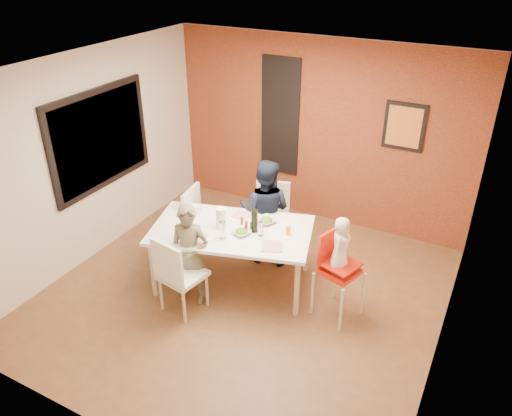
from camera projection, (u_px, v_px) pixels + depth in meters
The scene contains 35 objects.
ground at pixel (245, 293), 6.12m from camera, with size 4.50×4.50×0.00m, color brown.
ceiling at pixel (242, 72), 4.82m from camera, with size 4.50×4.50×0.02m, color silver.
wall_back at pixel (319, 132), 7.21m from camera, with size 4.50×0.02×2.70m, color beige.
wall_front at pixel (97, 318), 3.72m from camera, with size 4.50×0.02×2.70m, color beige.
wall_left at pixel (90, 158), 6.39m from camera, with size 0.02×4.50×2.70m, color beige.
wall_right at pixel (459, 248), 4.55m from camera, with size 0.02×4.50×2.70m, color beige.
brick_accent_wall at pixel (318, 133), 7.20m from camera, with size 4.50×0.02×2.70m, color maroon.
picture_window_frame at pixel (100, 139), 6.43m from camera, with size 0.05×1.70×1.30m, color black.
picture_window_pane at pixel (101, 139), 6.43m from camera, with size 0.02×1.55×1.15m, color black.
glassblock_strip at pixel (280, 117), 7.36m from camera, with size 0.55×0.03×1.70m, color silver.
glassblock_surround at pixel (280, 117), 7.36m from camera, with size 0.60×0.03×1.76m, color black.
art_print_frame at pixel (404, 127), 6.55m from camera, with size 0.54×0.03×0.64m, color black.
art_print_canvas at pixel (404, 127), 6.54m from camera, with size 0.44×0.01×0.54m, color orange.
dining_table at pixel (232, 234), 5.97m from camera, with size 2.10×1.53×0.79m.
chair_near at pixel (176, 273), 5.57m from camera, with size 0.53×0.53×0.99m.
chair_far at pixel (271, 214), 6.74m from camera, with size 0.57×0.57×0.98m.
chair_left at pixel (184, 217), 6.67m from camera, with size 0.51×0.51×0.99m.
high_chair at pixel (337, 267), 5.53m from camera, with size 0.55×0.55×1.04m.
child_near at pixel (190, 255), 5.71m from camera, with size 0.46×0.30×1.27m, color brown.
child_far at pixel (265, 211), 6.46m from camera, with size 0.70×0.54×1.43m, color black.
toddler at pixel (341, 245), 5.36m from camera, with size 0.31×0.20×0.64m, color white.
plate_near_left at pixel (196, 238), 5.75m from camera, with size 0.22×0.22×0.01m, color white.
plate_far_mid at pixel (241, 215), 6.22m from camera, with size 0.20×0.20×0.01m, color white.
plate_near_right at pixel (272, 246), 5.60m from camera, with size 0.24×0.24×0.01m, color silver.
plate_far_left at pixel (191, 211), 6.30m from camera, with size 0.20×0.20×0.01m, color white.
salad_bowl_a at pixel (241, 232), 5.82m from camera, with size 0.21×0.21×0.05m, color white.
salad_bowl_b at pixel (266, 221), 6.05m from camera, with size 0.23×0.23×0.06m, color silver.
wine_bottle at pixel (254, 221), 5.82m from camera, with size 0.08×0.08×0.29m, color black.
wine_glass_a at pixel (223, 230), 5.71m from camera, with size 0.08×0.08×0.21m, color silver.
wine_glass_b at pixel (261, 229), 5.77m from camera, with size 0.06×0.06×0.18m, color white.
paper_towel_roll at pixel (221, 218), 5.90m from camera, with size 0.12×0.12×0.27m, color white.
condiment_red at pixel (246, 226), 5.85m from camera, with size 0.04×0.04×0.14m, color red.
condiment_green at pixel (251, 227), 5.86m from camera, with size 0.03×0.03×0.12m, color #367D29.
condiment_brown at pixel (242, 222), 5.96m from camera, with size 0.03×0.03×0.13m, color brown.
sippy_cup at pixel (288, 231), 5.81m from camera, with size 0.06×0.06×0.10m, color orange.
Camera 1 is at (2.38, -4.23, 3.87)m, focal length 35.00 mm.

